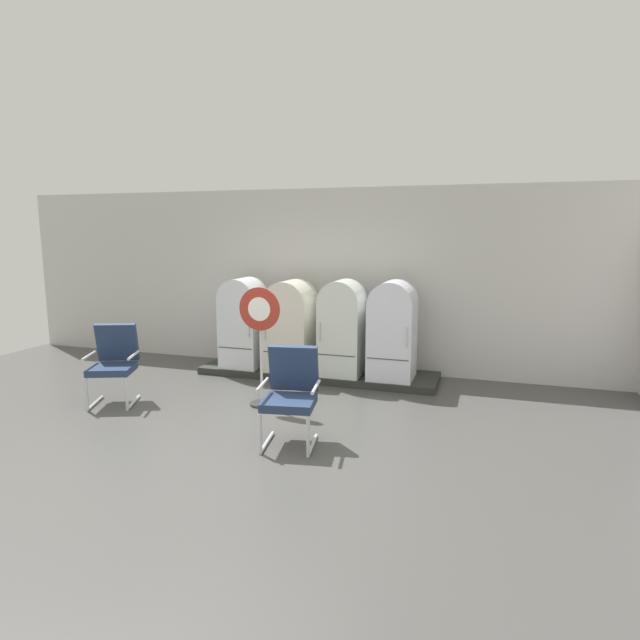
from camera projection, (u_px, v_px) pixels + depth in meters
ground at (227, 453)px, 5.52m from camera, size 12.00×10.00×0.05m
back_wall at (329, 279)px, 8.71m from camera, size 11.76×0.12×2.94m
display_plinth at (317, 373)px, 8.35m from camera, size 3.74×0.95×0.11m
refrigerator_0 at (243, 320)px, 8.46m from camera, size 0.62×0.64×1.43m
refrigerator_1 at (291, 323)px, 8.26m from camera, size 0.68×0.72×1.41m
refrigerator_2 at (342, 325)px, 7.96m from camera, size 0.62×0.64×1.44m
refrigerator_3 at (393, 327)px, 7.76m from camera, size 0.65×0.71×1.45m
armchair_left at (114, 360)px, 7.01m from camera, size 0.75×0.79×1.05m
armchair_right at (291, 390)px, 5.66m from camera, size 0.68×0.72×1.05m
sign_stand at (260, 342)px, 6.82m from camera, size 0.56×0.32×1.56m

